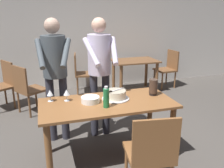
# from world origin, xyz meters

# --- Properties ---
(ground_plane) EXTENTS (14.00, 14.00, 0.00)m
(ground_plane) POSITION_xyz_m (0.00, 0.00, 0.00)
(ground_plane) COLOR #4C4742
(back_wall) EXTENTS (10.00, 0.12, 2.70)m
(back_wall) POSITION_xyz_m (0.00, 3.03, 1.35)
(back_wall) COLOR beige
(back_wall) RESTS_ON ground_plane
(main_dining_table) EXTENTS (1.60, 0.75, 0.75)m
(main_dining_table) POSITION_xyz_m (0.00, 0.00, 0.63)
(main_dining_table) COLOR brown
(main_dining_table) RESTS_ON ground_plane
(cake_on_platter) EXTENTS (0.34, 0.34, 0.11)m
(cake_on_platter) POSITION_xyz_m (0.13, 0.07, 0.80)
(cake_on_platter) COLOR silver
(cake_on_platter) RESTS_ON main_dining_table
(cake_knife) EXTENTS (0.25, 0.14, 0.02)m
(cake_knife) POSITION_xyz_m (0.06, 0.04, 0.87)
(cake_knife) COLOR silver
(cake_knife) RESTS_ON cake_on_platter
(plate_stack) EXTENTS (0.22, 0.22, 0.07)m
(plate_stack) POSITION_xyz_m (-0.20, 0.05, 0.79)
(plate_stack) COLOR white
(plate_stack) RESTS_ON main_dining_table
(wine_glass_near) EXTENTS (0.08, 0.08, 0.14)m
(wine_glass_near) POSITION_xyz_m (-0.46, 0.19, 0.85)
(wine_glass_near) COLOR silver
(wine_glass_near) RESTS_ON main_dining_table
(wine_glass_far) EXTENTS (0.08, 0.08, 0.14)m
(wine_glass_far) POSITION_xyz_m (-0.65, 0.23, 0.85)
(wine_glass_far) COLOR silver
(wine_glass_far) RESTS_ON main_dining_table
(water_bottle) EXTENTS (0.07, 0.07, 0.25)m
(water_bottle) POSITION_xyz_m (-0.06, -0.15, 0.86)
(water_bottle) COLOR #1E6B38
(water_bottle) RESTS_ON main_dining_table
(hurricane_lamp) EXTENTS (0.11, 0.11, 0.21)m
(hurricane_lamp) POSITION_xyz_m (0.64, 0.07, 0.86)
(hurricane_lamp) COLOR black
(hurricane_lamp) RESTS_ON main_dining_table
(person_cutting_cake) EXTENTS (0.47, 0.56, 1.72)m
(person_cutting_cake) POSITION_xyz_m (0.06, 0.59, 1.08)
(person_cutting_cake) COLOR #2D2D38
(person_cutting_cake) RESTS_ON ground_plane
(person_standing_beside) EXTENTS (0.46, 0.57, 1.72)m
(person_standing_beside) POSITION_xyz_m (-0.55, 0.62, 1.08)
(person_standing_beside) COLOR #2D2D38
(person_standing_beside) RESTS_ON ground_plane
(chair_near_side) EXTENTS (0.50, 0.50, 0.90)m
(chair_near_side) POSITION_xyz_m (0.22, -0.75, 0.49)
(chair_near_side) COLOR brown
(chair_near_side) RESTS_ON ground_plane
(background_table) EXTENTS (1.00, 0.70, 0.74)m
(background_table) POSITION_xyz_m (1.32, 2.33, 0.58)
(background_table) COLOR brown
(background_table) RESTS_ON ground_plane
(background_chair_0) EXTENTS (0.51, 0.51, 0.90)m
(background_chair_0) POSITION_xyz_m (0.13, 2.61, 0.49)
(background_chair_0) COLOR brown
(background_chair_0) RESTS_ON ground_plane
(background_chair_1) EXTENTS (0.60, 0.60, 0.90)m
(background_chair_1) POSITION_xyz_m (-1.47, 2.14, 0.49)
(background_chair_1) COLOR brown
(background_chair_1) RESTS_ON ground_plane
(background_chair_2) EXTENTS (0.61, 0.61, 0.90)m
(background_chair_2) POSITION_xyz_m (-1.00, 1.72, 0.49)
(background_chair_2) COLOR brown
(background_chair_2) RESTS_ON ground_plane
(background_chair_3) EXTENTS (0.47, 0.47, 0.90)m
(background_chair_3) POSITION_xyz_m (2.23, 2.42, 0.49)
(background_chair_3) COLOR brown
(background_chair_3) RESTS_ON ground_plane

